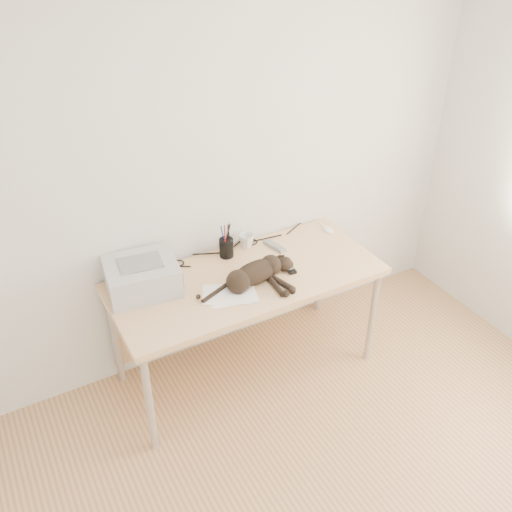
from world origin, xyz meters
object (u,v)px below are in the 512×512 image
desk (240,287)px  mouse (328,228)px  printer (142,276)px  mug (247,241)px  cat (254,275)px  pen_cup (226,247)px

desk → mouse: bearing=9.0°
printer → mug: (0.72, 0.11, -0.04)m
cat → pen_cup: (-0.01, 0.33, 0.00)m
desk → mouse: size_ratio=16.69×
desk → mug: size_ratio=16.34×
desk → mug: mug is taller
printer → cat: printer is taller
mouse → cat: bearing=-155.7°
mug → pen_cup: bearing=-168.8°
desk → pen_cup: pen_cup is taller
desk → printer: size_ratio=3.70×
desk → pen_cup: (-0.01, 0.16, 0.20)m
desk → printer: 0.62m
desk → mug: bearing=52.0°
desk → cat: cat is taller
pen_cup → cat: bearing=-88.6°
desk → pen_cup: bearing=92.0°
mouse → pen_cup: bearing=178.8°
desk → cat: bearing=-89.1°
printer → cat: (0.57, -0.25, -0.03)m
printer → mug: bearing=8.7°
pen_cup → mouse: bearing=-3.9°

